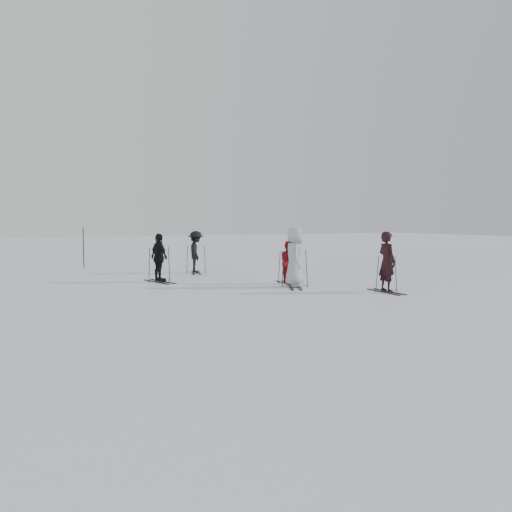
{
  "coord_description": "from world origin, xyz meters",
  "views": [
    {
      "loc": [
        -8.01,
        -14.89,
        2.24
      ],
      "look_at": [
        0.0,
        1.0,
        1.0
      ],
      "focal_mm": 35.0,
      "sensor_mm": 36.0,
      "label": 1
    }
  ],
  "objects_px": {
    "skier_near_dark": "(387,262)",
    "skier_uphill_far": "(196,252)",
    "skier_grey": "(295,258)",
    "skier_uphill_left": "(159,258)",
    "skier_red": "(289,263)",
    "piste_marker": "(83,248)"
  },
  "relations": [
    {
      "from": "skier_near_dark",
      "to": "skier_red",
      "type": "bearing_deg",
      "value": 29.09
    },
    {
      "from": "skier_uphill_left",
      "to": "skier_uphill_far",
      "type": "xyz_separation_m",
      "value": [
        2.31,
        2.42,
        0.02
      ]
    },
    {
      "from": "skier_near_dark",
      "to": "piste_marker",
      "type": "xyz_separation_m",
      "value": [
        -7.41,
        12.77,
        0.02
      ]
    },
    {
      "from": "skier_uphill_left",
      "to": "skier_red",
      "type": "bearing_deg",
      "value": -135.47
    },
    {
      "from": "skier_near_dark",
      "to": "skier_uphill_left",
      "type": "bearing_deg",
      "value": 47.1
    },
    {
      "from": "skier_red",
      "to": "skier_uphill_far",
      "type": "height_order",
      "value": "skier_uphill_far"
    },
    {
      "from": "skier_red",
      "to": "skier_uphill_left",
      "type": "bearing_deg",
      "value": 63.22
    },
    {
      "from": "skier_red",
      "to": "skier_uphill_far",
      "type": "distance_m",
      "value": 5.24
    },
    {
      "from": "skier_uphill_far",
      "to": "skier_uphill_left",
      "type": "bearing_deg",
      "value": 153.94
    },
    {
      "from": "piste_marker",
      "to": "skier_uphill_far",
      "type": "bearing_deg",
      "value": -48.22
    },
    {
      "from": "skier_uphill_far",
      "to": "piste_marker",
      "type": "height_order",
      "value": "piste_marker"
    },
    {
      "from": "skier_grey",
      "to": "skier_uphill_far",
      "type": "height_order",
      "value": "skier_grey"
    },
    {
      "from": "skier_red",
      "to": "skier_grey",
      "type": "distance_m",
      "value": 1.03
    },
    {
      "from": "skier_near_dark",
      "to": "skier_grey",
      "type": "relative_size",
      "value": 0.94
    },
    {
      "from": "skier_grey",
      "to": "skier_uphill_far",
      "type": "xyz_separation_m",
      "value": [
        -1.43,
        5.88,
        -0.11
      ]
    },
    {
      "from": "skier_near_dark",
      "to": "skier_uphill_far",
      "type": "xyz_separation_m",
      "value": [
        -3.38,
        8.25,
        -0.05
      ]
    },
    {
      "from": "skier_near_dark",
      "to": "skier_uphill_far",
      "type": "height_order",
      "value": "skier_near_dark"
    },
    {
      "from": "skier_near_dark",
      "to": "skier_uphill_far",
      "type": "distance_m",
      "value": 8.92
    },
    {
      "from": "skier_uphill_far",
      "to": "skier_red",
      "type": "bearing_deg",
      "value": -142.94
    },
    {
      "from": "skier_near_dark",
      "to": "piste_marker",
      "type": "height_order",
      "value": "piste_marker"
    },
    {
      "from": "skier_grey",
      "to": "piste_marker",
      "type": "distance_m",
      "value": 11.75
    },
    {
      "from": "skier_red",
      "to": "skier_uphill_far",
      "type": "relative_size",
      "value": 0.84
    }
  ]
}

